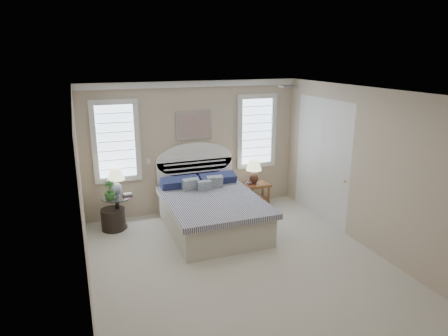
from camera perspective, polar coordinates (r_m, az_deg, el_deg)
floor at (r=6.53m, az=2.25°, el=-13.44°), size 4.50×5.00×0.01m
ceiling at (r=5.71m, az=2.54°, el=10.88°), size 4.50×5.00×0.01m
wall_back at (r=8.26m, az=-4.33°, el=2.95°), size 4.50×0.02×2.70m
wall_left at (r=5.56m, az=-19.61°, el=-4.50°), size 0.02×5.00×2.70m
wall_right at (r=7.13m, az=19.31°, el=-0.03°), size 0.02×5.00×2.70m
crown_molding at (r=8.03m, az=-4.44°, el=11.89°), size 4.50×0.08×0.12m
hvac_vent at (r=6.96m, az=9.24°, el=11.44°), size 0.30×0.20×0.02m
switch_plate at (r=8.09m, az=-10.74°, el=0.97°), size 0.08×0.01×0.12m
window_left at (r=7.91m, az=-15.19°, el=3.71°), size 0.90×0.06×1.60m
window_right at (r=8.67m, az=4.63°, el=5.25°), size 0.90×0.06×1.60m
painting at (r=8.13m, az=-4.32°, el=6.12°), size 0.74×0.04×0.58m
closet_door at (r=8.08m, az=13.76°, el=1.13°), size 0.02×1.80×2.40m
bed at (r=7.60m, az=-1.97°, el=-5.83°), size 1.72×2.28×1.47m
side_table_left at (r=7.84m, az=-14.96°, el=-5.69°), size 0.56×0.56×0.63m
nightstand_right at (r=8.65m, az=4.77°, el=-3.10°), size 0.50×0.40×0.53m
floor_pot at (r=7.87m, az=-15.53°, el=-7.07°), size 0.53×0.53×0.41m
lamp_left at (r=7.77m, az=-15.16°, el=-1.49°), size 0.34×0.34×0.52m
lamp_right at (r=8.47m, az=4.28°, el=-0.19°), size 0.43×0.43×0.53m
potted_plant at (r=7.57m, az=-16.04°, el=-3.12°), size 0.26×0.26×0.36m
books_left at (r=7.69m, az=-13.62°, el=-3.80°), size 0.19×0.16×0.07m
books_right at (r=8.53m, az=3.84°, el=-2.05°), size 0.17×0.12×0.09m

